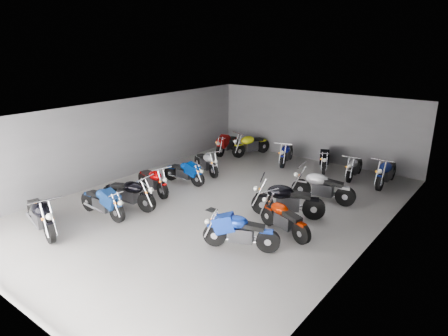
{
  "coord_description": "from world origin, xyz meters",
  "views": [
    {
      "loc": [
        7.88,
        -9.94,
        5.47
      ],
      "look_at": [
        -0.58,
        0.93,
        1.0
      ],
      "focal_mm": 32.0,
      "sensor_mm": 36.0,
      "label": 1
    }
  ],
  "objects": [
    {
      "name": "motorcycle_left_c",
      "position": [
        -2.31,
        -2.07,
        0.53
      ],
      "size": [
        2.19,
        0.6,
        0.97
      ],
      "rotation": [
        0.0,
        0.0,
        -1.38
      ],
      "color": "black",
      "rests_on": "ground"
    },
    {
      "name": "motorcycle_back_f",
      "position": [
        3.85,
        5.51,
        0.53
      ],
      "size": [
        0.44,
        2.23,
        0.98
      ],
      "rotation": [
        0.0,
        0.0,
        3.16
      ],
      "color": "black",
      "rests_on": "ground"
    },
    {
      "name": "motorcycle_back_e",
      "position": [
        2.56,
        5.6,
        0.46
      ],
      "size": [
        0.42,
        1.93,
        0.85
      ],
      "rotation": [
        0.0,
        0.0,
        3.23
      ],
      "color": "black",
      "rests_on": "ground"
    },
    {
      "name": "wall_left",
      "position": [
        -5.0,
        0.0,
        1.6
      ],
      "size": [
        0.1,
        14.0,
        3.2
      ],
      "primitive_type": "cube",
      "color": "slate",
      "rests_on": "ground"
    },
    {
      "name": "motorcycle_right_e",
      "position": [
        2.23,
        0.59,
        0.57
      ],
      "size": [
        2.2,
        1.13,
        1.04
      ],
      "rotation": [
        0.0,
        0.0,
        2.0
      ],
      "color": "black",
      "rests_on": "ground"
    },
    {
      "name": "drain_grate",
      "position": [
        0.0,
        -0.5,
        0.01
      ],
      "size": [
        0.32,
        0.32,
        0.01
      ],
      "primitive_type": "cube",
      "color": "black",
      "rests_on": "ground"
    },
    {
      "name": "motorcycle_left_d",
      "position": [
        -2.69,
        -0.64,
        0.5
      ],
      "size": [
        2.06,
        0.66,
        0.92
      ],
      "rotation": [
        0.0,
        0.0,
        -1.82
      ],
      "color": "black",
      "rests_on": "ground"
    },
    {
      "name": "motorcycle_right_f",
      "position": [
        2.58,
        2.46,
        0.54
      ],
      "size": [
        2.25,
        0.58,
        0.99
      ],
      "rotation": [
        0.0,
        0.0,
        1.73
      ],
      "color": "black",
      "rests_on": "ground"
    },
    {
      "name": "wall_right",
      "position": [
        5.0,
        0.0,
        1.6
      ],
      "size": [
        0.1,
        14.0,
        3.2
      ],
      "primitive_type": "cube",
      "color": "slate",
      "rests_on": "ground"
    },
    {
      "name": "motorcycle_back_b",
      "position": [
        -2.71,
        5.79,
        0.54
      ],
      "size": [
        0.78,
        2.18,
        0.98
      ],
      "rotation": [
        0.0,
        0.0,
        2.85
      ],
      "color": "black",
      "rests_on": "ground"
    },
    {
      "name": "motorcycle_left_a",
      "position": [
        -2.91,
        -4.83,
        0.57
      ],
      "size": [
        2.35,
        0.72,
        1.05
      ],
      "rotation": [
        0.0,
        0.0,
        -1.8
      ],
      "color": "black",
      "rests_on": "ground"
    },
    {
      "name": "motorcycle_left_f",
      "position": [
        -2.64,
        2.34,
        0.48
      ],
      "size": [
        1.9,
        0.9,
        0.88
      ],
      "rotation": [
        0.0,
        0.0,
        -1.97
      ],
      "color": "black",
      "rests_on": "ground"
    },
    {
      "name": "motorcycle_left_e",
      "position": [
        -2.5,
        0.85,
        0.46
      ],
      "size": [
        1.93,
        0.43,
        0.85
      ],
      "rotation": [
        0.0,
        0.0,
        -1.48
      ],
      "color": "black",
      "rests_on": "ground"
    },
    {
      "name": "motorcycle_right_d",
      "position": [
        2.74,
        -0.5,
        0.49
      ],
      "size": [
        1.98,
        0.76,
        0.9
      ],
      "rotation": [
        0.0,
        0.0,
        1.26
      ],
      "color": "black",
      "rests_on": "ground"
    },
    {
      "name": "motorcycle_back_d",
      "position": [
        1.11,
        5.87,
        0.5
      ],
      "size": [
        0.98,
        1.94,
        0.91
      ],
      "rotation": [
        0.0,
        0.0,
        3.57
      ],
      "color": "black",
      "rests_on": "ground"
    },
    {
      "name": "motorcycle_back_a",
      "position": [
        -3.81,
        5.32,
        0.51
      ],
      "size": [
        0.56,
        2.13,
        0.94
      ],
      "rotation": [
        0.0,
        0.0,
        3.31
      ],
      "color": "black",
      "rests_on": "ground"
    },
    {
      "name": "wall_back",
      "position": [
        0.0,
        7.0,
        1.6
      ],
      "size": [
        10.0,
        0.1,
        3.2
      ],
      "primitive_type": "cube",
      "color": "slate",
      "rests_on": "ground"
    },
    {
      "name": "motorcycle_left_b",
      "position": [
        -2.43,
        -3.03,
        0.51
      ],
      "size": [
        2.11,
        0.41,
        0.93
      ],
      "rotation": [
        0.0,
        0.0,
        -1.56
      ],
      "color": "black",
      "rests_on": "ground"
    },
    {
      "name": "ground",
      "position": [
        0.0,
        0.0,
        0.0
      ],
      "size": [
        14.0,
        14.0,
        0.0
      ],
      "primitive_type": "plane",
      "color": "gray",
      "rests_on": "ground"
    },
    {
      "name": "motorcycle_right_c",
      "position": [
        2.26,
        -2.02,
        0.51
      ],
      "size": [
        2.0,
        1.0,
        0.94
      ],
      "rotation": [
        0.0,
        0.0,
        1.99
      ],
      "color": "black",
      "rests_on": "ground"
    },
    {
      "name": "motorcycle_back_c",
      "position": [
        -0.62,
        5.62,
        0.49
      ],
      "size": [
        0.71,
        2.01,
        0.91
      ],
      "rotation": [
        0.0,
        0.0,
        3.42
      ],
      "color": "black",
      "rests_on": "ground"
    },
    {
      "name": "ceiling",
      "position": [
        0.0,
        0.0,
        3.22
      ],
      "size": [
        10.0,
        14.0,
        0.04
      ],
      "primitive_type": "cube",
      "color": "black",
      "rests_on": "wall_back"
    }
  ]
}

